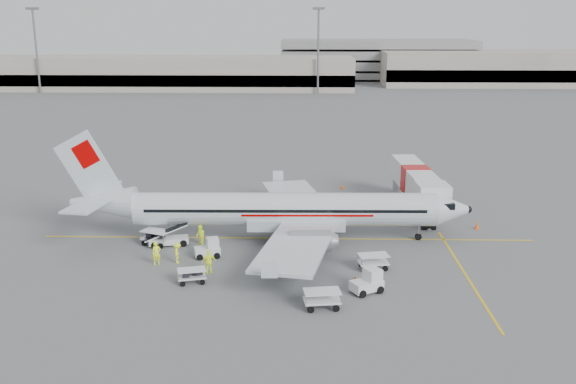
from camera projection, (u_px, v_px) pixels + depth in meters
name	position (u px, v px, depth m)	size (l,w,h in m)	color
ground	(287.00, 238.00, 57.73)	(360.00, 360.00, 0.00)	#56595B
stripe_lead	(287.00, 238.00, 57.73)	(44.00, 0.20, 0.01)	yellow
stripe_cross	(465.00, 274.00, 49.66)	(0.20, 20.00, 0.01)	yellow
terminal_west	(160.00, 73.00, 183.07)	(110.00, 22.00, 9.00)	gray
terminal_east	(530.00, 68.00, 194.71)	(90.00, 26.00, 10.00)	gray
parking_garage	(377.00, 58.00, 209.79)	(62.00, 24.00, 14.00)	slate
treeline	(301.00, 67.00, 225.92)	(300.00, 3.00, 6.00)	black
mast_west	(37.00, 51.00, 170.54)	(3.20, 1.20, 22.00)	slate
mast_center	(318.00, 52.00, 168.69)	(3.20, 1.20, 22.00)	slate
aircraft	(285.00, 187.00, 56.17)	(35.15, 27.55, 9.69)	silver
jet_bridge	(415.00, 189.00, 65.66)	(3.29, 17.54, 4.60)	silver
belt_loader	(168.00, 232.00, 55.74)	(4.53, 1.70, 2.46)	silver
tug_fore	(367.00, 281.00, 46.05)	(2.25, 1.29, 1.74)	silver
tug_mid	(293.00, 259.00, 50.38)	(2.22, 1.27, 1.71)	silver
tug_aft	(207.00, 248.00, 52.99)	(2.07, 1.19, 1.60)	silver
cart_loaded_a	(157.00, 238.00, 55.91)	(2.54, 1.50, 1.33)	silver
cart_loaded_b	(192.00, 276.00, 47.83)	(2.09, 1.23, 1.09)	silver
cart_empty_a	(322.00, 299.00, 43.58)	(2.48, 1.47, 1.29)	silver
cart_empty_b	(373.00, 262.00, 50.49)	(2.34, 1.38, 1.22)	silver
cone_nose	(477.00, 225.00, 60.33)	(0.43, 0.43, 0.71)	#F6540E
cone_port	(342.00, 186.00, 74.64)	(0.39, 0.39, 0.63)	#F6540E
cone_stbd	(355.00, 279.00, 47.83)	(0.39, 0.39, 0.64)	#F6540E
crew_a	(156.00, 253.00, 51.35)	(0.70, 0.46, 1.91)	#E1F922
crew_b	(200.00, 235.00, 55.93)	(0.86, 0.67, 1.76)	#E1F922
crew_c	(178.00, 253.00, 51.73)	(1.10, 0.63, 1.70)	#E1F922
crew_d	(209.00, 262.00, 49.58)	(1.11, 0.46, 1.89)	#E1F922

